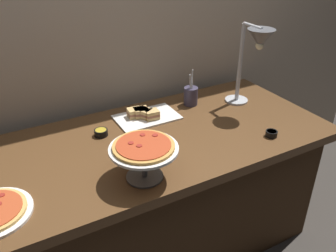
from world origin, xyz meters
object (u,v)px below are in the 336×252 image
pizza_plate_center (144,151)px  sandwich_platter (145,115)px  heat_lamp (256,47)px  sauce_cup_far (271,133)px  sauce_cup_near (101,132)px  utensil_holder (191,96)px

pizza_plate_center → sandwich_platter: size_ratio=0.84×
heat_lamp → sauce_cup_far: size_ratio=8.02×
heat_lamp → sauce_cup_far: bearing=-109.7°
pizza_plate_center → sauce_cup_near: 0.45m
heat_lamp → pizza_plate_center: heat_lamp is taller
heat_lamp → sandwich_platter: bearing=163.0°
sauce_cup_far → utensil_holder: bearing=107.4°
sandwich_platter → sauce_cup_far: bearing=-45.3°
pizza_plate_center → sandwich_platter: pizza_plate_center is taller
pizza_plate_center → utensil_holder: size_ratio=1.33×
pizza_plate_center → utensil_holder: 0.77m
sauce_cup_near → utensil_holder: 0.61m
heat_lamp → utensil_holder: bearing=142.2°
heat_lamp → utensil_holder: 0.47m
heat_lamp → sauce_cup_near: heat_lamp is taller
utensil_holder → sauce_cup_near: bearing=-171.4°
sandwich_platter → sauce_cup_far: (0.49, -0.49, -0.00)m
heat_lamp → sandwich_platter: 0.72m
pizza_plate_center → utensil_holder: utensil_holder is taller
utensil_holder → sauce_cup_far: bearing=-72.6°
pizza_plate_center → utensil_holder: (0.56, 0.52, -0.08)m
utensil_holder → sandwich_platter: bearing=-174.7°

